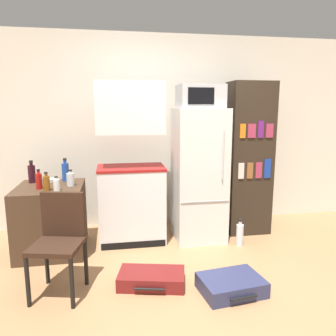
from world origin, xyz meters
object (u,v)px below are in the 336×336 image
chair (60,234)px  suitcase_small_flat (152,279)px  bottle_blue_soda (65,171)px  bottle_clear_short (70,179)px  bottle_amber_beer (47,183)px  suitcase_large_flat (231,285)px  bottle_milk_white (57,185)px  bowl (49,180)px  water_bottle_front (240,234)px  bookshelf (248,159)px  refrigerator (199,175)px  bottle_ketchup_red (39,181)px  kitchen_hutch (131,171)px  side_table (52,219)px  microwave (200,97)px  bottle_wine_dark (32,173)px

chair → suitcase_small_flat: bearing=8.7°
bottle_blue_soda → suitcase_small_flat: bottle_blue_soda is taller
bottle_clear_short → suitcase_small_flat: 1.42m
bottle_amber_beer → suitcase_large_flat: bearing=-30.1°
suitcase_small_flat → bottle_milk_white: bearing=154.6°
bowl → water_bottle_front: size_ratio=0.39×
bookshelf → bottle_blue_soda: bearing=178.9°
refrigerator → bottle_ketchup_red: bearing=-173.7°
kitchen_hutch → bookshelf: 1.50m
side_table → kitchen_hutch: kitchen_hutch is taller
bottle_clear_short → suitcase_small_flat: (0.78, -0.92, -0.76)m
bottle_amber_beer → suitcase_large_flat: 2.08m
bottle_blue_soda → suitcase_small_flat: size_ratio=0.41×
bottle_clear_short → bottle_amber_beer: 0.28m
side_table → kitchen_hutch: size_ratio=0.41×
chair → bowl: bearing=116.9°
bottle_blue_soda → bottle_ketchup_red: bearing=-122.3°
bowl → suitcase_small_flat: (1.05, -1.16, -0.70)m
bookshelf → refrigerator: bearing=-170.7°
microwave → suitcase_small_flat: size_ratio=0.78×
bottle_clear_short → bowl: 0.37m
bottle_amber_beer → bowl: bearing=97.2°
bottle_wine_dark → bowl: size_ratio=2.02×
kitchen_hutch → bottle_ketchup_red: (-0.99, -0.25, -0.02)m
bottle_wine_dark → bottle_blue_soda: (0.37, 0.03, 0.01)m
bottle_clear_short → bottle_milk_white: bottle_clear_short is taller
kitchen_hutch → bottle_wine_dark: 1.13m
microwave → side_table: bearing=-177.1°
bottle_clear_short → bottle_wine_dark: size_ratio=0.70×
bookshelf → suitcase_large_flat: 1.78m
bottle_clear_short → suitcase_large_flat: 2.00m
suitcase_large_flat → water_bottle_front: bearing=56.5°
side_table → bottle_ketchup_red: bearing=-125.9°
bottle_clear_short → bottle_amber_beer: (-0.22, -0.18, 0.01)m
microwave → kitchen_hutch: bearing=176.6°
chair → bookshelf: bearing=39.6°
bottle_clear_short → suitcase_small_flat: bearing=-49.6°
kitchen_hutch → bottle_blue_soda: 0.77m
suitcase_large_flat → bottle_milk_white: bearing=141.5°
bottle_ketchup_red → suitcase_large_flat: bottle_ketchup_red is taller
bottle_ketchup_red → suitcase_small_flat: bottle_ketchup_red is taller
refrigerator → bottle_milk_white: refrigerator is taller
bottle_milk_white → suitcase_large_flat: size_ratio=0.27×
bookshelf → bottle_amber_beer: bookshelf is taller
bookshelf → bottle_milk_white: size_ratio=12.27×
kitchen_hutch → bottle_amber_beer: size_ratio=9.55×
bottle_milk_white → bottle_blue_soda: bearing=86.6°
bowl → bottle_amber_beer: bearing=-82.8°
bottle_ketchup_red → suitcase_large_flat: bearing=-31.0°
water_bottle_front → bookshelf: bearing=59.4°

